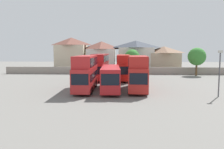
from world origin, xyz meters
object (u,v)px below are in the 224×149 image
Objects in this scene: bus_5 at (123,66)px; bus_1 at (86,71)px; tree_left_of_lot at (132,57)px; tree_behind_wall at (197,57)px; house_terrace_left at (72,54)px; house_terrace_far_right at (164,59)px; house_terrace_right at (136,56)px; lamp_post_lot_edge at (220,70)px; bus_4 at (100,65)px; bus_2 at (111,77)px; house_terrace_centre at (102,56)px; bus_3 at (138,71)px.

bus_1 is at bearing -23.47° from bus_5.
tree_left_of_lot is 15.62m from tree_behind_wall.
house_terrace_left reaches higher than tree_left_of_lot.
house_terrace_left is 26.31m from house_terrace_far_right.
bus_1 is 1.70× the size of tree_left_of_lot.
house_terrace_right is at bearing 162.47° from bus_1.
lamp_post_lot_edge reaches higher than bus_1.
tree_behind_wall is at bearing 111.41° from bus_4.
bus_2 is at bearing 13.18° from bus_4.
house_terrace_left reaches higher than bus_5.
bus_4 is 0.98× the size of bus_5.
tree_behind_wall reaches higher than tree_left_of_lot.
house_terrace_left reaches higher than house_terrace_centre.
bus_3 is 25.35m from tree_left_of_lot.
house_terrace_centre is (-6.27, 18.37, 1.51)m from bus_5.
bus_2 is 1.11× the size of bus_3.
bus_2 is 33.78m from house_terrace_far_right.
house_terrace_right reaches higher than house_terrace_far_right.
bus_1 is 1.23× the size of house_terrace_centre.
bus_4 is 19.49m from house_terrace_right.
house_terrace_centre is at bearing -174.99° from bus_2.
bus_4 is at bearing -159.55° from tree_behind_wall.
tree_left_of_lot is at bearing -103.77° from house_terrace_right.
tree_behind_wall is at bearing -18.50° from house_terrace_left.
bus_4 is at bearing -170.77° from bus_2.
bus_3 is 1.22× the size of house_terrace_far_right.
house_terrace_centre is 25.56m from tree_behind_wall.
tree_left_of_lot is (17.18, -6.25, -0.69)m from house_terrace_left.
bus_5 is at bearing -99.78° from tree_left_of_lot.
bus_3 is 12.91m from bus_5.
bus_4 is 23.32m from tree_behind_wall.
house_terrace_centre reaches higher than house_terrace_far_right.
bus_4 is 1.89× the size of tree_left_of_lot.
tree_behind_wall is at bearing 131.77° from bus_1.
bus_5 is 19.47m from house_terrace_centre.
bus_2 is 31.79m from house_terrace_centre.
lamp_post_lot_edge is at bearing -101.47° from tree_behind_wall.
house_terrace_far_right is 10.62m from tree_left_of_lot.
bus_4 reaches higher than bus_2.
bus_5 is at bearing 91.43° from bus_4.
house_terrace_far_right is (15.93, 18.11, 0.70)m from bus_4.
house_terrace_far_right is (7.85, 0.44, -0.80)m from house_terrace_right.
bus_3 is at bearing -125.71° from tree_behind_wall.
lamp_post_lot_edge is at bearing 69.69° from bus_3.
house_terrace_left is at bearing 176.94° from house_terrace_centre.
bus_1 is 1.05× the size of house_terrace_right.
bus_3 is at bearing -61.46° from house_terrace_left.
lamp_post_lot_edge is (-5.08, -25.05, -1.08)m from tree_behind_wall.
tree_behind_wall is 25.59m from lamp_post_lot_edge.
bus_2 is at bearing 90.33° from bus_1.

